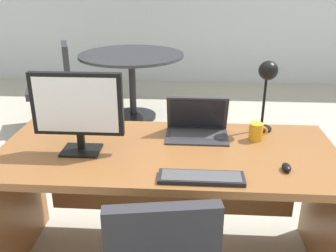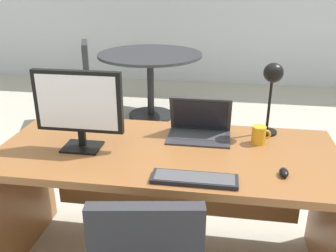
{
  "view_description": "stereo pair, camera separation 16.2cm",
  "coord_description": "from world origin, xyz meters",
  "px_view_note": "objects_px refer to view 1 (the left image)",
  "views": [
    {
      "loc": [
        0.12,
        -1.79,
        1.63
      ],
      "look_at": [
        0.0,
        0.04,
        0.87
      ],
      "focal_mm": 39.59,
      "sensor_mm": 36.0,
      "label": 1
    },
    {
      "loc": [
        0.28,
        -1.77,
        1.63
      ],
      "look_at": [
        0.0,
        0.04,
        0.87
      ],
      "focal_mm": 39.59,
      "sensor_mm": 36.0,
      "label": 2
    }
  ],
  "objects_px": {
    "laptop": "(197,123)",
    "meeting_chair_near": "(55,94)",
    "desk": "(168,178)",
    "mouse": "(286,167)",
    "keyboard": "(201,177)",
    "meeting_table": "(132,70)",
    "desk_lamp": "(267,80)",
    "monitor": "(77,107)",
    "coffee_mug": "(256,132)"
  },
  "relations": [
    {
      "from": "monitor",
      "to": "coffee_mug",
      "type": "relative_size",
      "value": 4.47
    },
    {
      "from": "keyboard",
      "to": "meeting_chair_near",
      "type": "height_order",
      "value": "meeting_chair_near"
    },
    {
      "from": "mouse",
      "to": "desk_lamp",
      "type": "bearing_deg",
      "value": 94.2
    },
    {
      "from": "monitor",
      "to": "keyboard",
      "type": "relative_size",
      "value": 1.19
    },
    {
      "from": "coffee_mug",
      "to": "meeting_table",
      "type": "bearing_deg",
      "value": 115.44
    },
    {
      "from": "mouse",
      "to": "desk_lamp",
      "type": "height_order",
      "value": "desk_lamp"
    },
    {
      "from": "desk",
      "to": "mouse",
      "type": "relative_size",
      "value": 23.97
    },
    {
      "from": "desk",
      "to": "keyboard",
      "type": "relative_size",
      "value": 4.62
    },
    {
      "from": "laptop",
      "to": "desk_lamp",
      "type": "height_order",
      "value": "desk_lamp"
    },
    {
      "from": "desk_lamp",
      "to": "monitor",
      "type": "bearing_deg",
      "value": -161.33
    },
    {
      "from": "desk",
      "to": "mouse",
      "type": "bearing_deg",
      "value": -22.5
    },
    {
      "from": "desk",
      "to": "meeting_table",
      "type": "distance_m",
      "value": 2.43
    },
    {
      "from": "laptop",
      "to": "coffee_mug",
      "type": "distance_m",
      "value": 0.34
    },
    {
      "from": "meeting_chair_near",
      "to": "meeting_table",
      "type": "bearing_deg",
      "value": 20.03
    },
    {
      "from": "coffee_mug",
      "to": "keyboard",
      "type": "bearing_deg",
      "value": -124.4
    },
    {
      "from": "desk",
      "to": "meeting_chair_near",
      "type": "bearing_deg",
      "value": 124.47
    },
    {
      "from": "keyboard",
      "to": "meeting_table",
      "type": "height_order",
      "value": "meeting_table"
    },
    {
      "from": "laptop",
      "to": "mouse",
      "type": "relative_size",
      "value": 4.68
    },
    {
      "from": "desk_lamp",
      "to": "coffee_mug",
      "type": "distance_m",
      "value": 0.3
    },
    {
      "from": "desk",
      "to": "coffee_mug",
      "type": "xyz_separation_m",
      "value": [
        0.49,
        0.11,
        0.25
      ]
    },
    {
      "from": "laptop",
      "to": "keyboard",
      "type": "xyz_separation_m",
      "value": [
        0.02,
        -0.53,
        -0.06
      ]
    },
    {
      "from": "monitor",
      "to": "desk_lamp",
      "type": "distance_m",
      "value": 1.06
    },
    {
      "from": "laptop",
      "to": "meeting_table",
      "type": "relative_size",
      "value": 0.3
    },
    {
      "from": "monitor",
      "to": "laptop",
      "type": "bearing_deg",
      "value": 24.07
    },
    {
      "from": "laptop",
      "to": "meeting_chair_near",
      "type": "relative_size",
      "value": 0.38
    },
    {
      "from": "desk",
      "to": "laptop",
      "type": "height_order",
      "value": "laptop"
    },
    {
      "from": "desk",
      "to": "mouse",
      "type": "xyz_separation_m",
      "value": [
        0.58,
        -0.24,
        0.22
      ]
    },
    {
      "from": "meeting_chair_near",
      "to": "coffee_mug",
      "type": "bearing_deg",
      "value": -45.63
    },
    {
      "from": "desk_lamp",
      "to": "coffee_mug",
      "type": "xyz_separation_m",
      "value": [
        -0.06,
        -0.13,
        -0.26
      ]
    },
    {
      "from": "coffee_mug",
      "to": "desk",
      "type": "bearing_deg",
      "value": -167.5
    },
    {
      "from": "monitor",
      "to": "keyboard",
      "type": "distance_m",
      "value": 0.72
    },
    {
      "from": "desk_lamp",
      "to": "meeting_chair_near",
      "type": "height_order",
      "value": "desk_lamp"
    },
    {
      "from": "desk",
      "to": "meeting_chair_near",
      "type": "height_order",
      "value": "meeting_chair_near"
    },
    {
      "from": "keyboard",
      "to": "mouse",
      "type": "distance_m",
      "value": 0.42
    },
    {
      "from": "monitor",
      "to": "meeting_chair_near",
      "type": "bearing_deg",
      "value": 113.86
    },
    {
      "from": "monitor",
      "to": "meeting_table",
      "type": "distance_m",
      "value": 2.5
    },
    {
      "from": "laptop",
      "to": "keyboard",
      "type": "relative_size",
      "value": 0.9
    },
    {
      "from": "monitor",
      "to": "meeting_table",
      "type": "height_order",
      "value": "monitor"
    },
    {
      "from": "desk_lamp",
      "to": "meeting_table",
      "type": "bearing_deg",
      "value": 117.97
    },
    {
      "from": "laptop",
      "to": "coffee_mug",
      "type": "bearing_deg",
      "value": -10.64
    },
    {
      "from": "laptop",
      "to": "mouse",
      "type": "bearing_deg",
      "value": -44.2
    },
    {
      "from": "mouse",
      "to": "meeting_table",
      "type": "relative_size",
      "value": 0.06
    },
    {
      "from": "desk",
      "to": "laptop",
      "type": "xyz_separation_m",
      "value": [
        0.16,
        0.17,
        0.27
      ]
    },
    {
      "from": "monitor",
      "to": "coffee_mug",
      "type": "distance_m",
      "value": 0.99
    },
    {
      "from": "keyboard",
      "to": "meeting_chair_near",
      "type": "xyz_separation_m",
      "value": [
        -1.59,
        2.41,
        -0.38
      ]
    },
    {
      "from": "mouse",
      "to": "meeting_chair_near",
      "type": "bearing_deg",
      "value": 130.98
    },
    {
      "from": "laptop",
      "to": "meeting_chair_near",
      "type": "distance_m",
      "value": 2.49
    },
    {
      "from": "coffee_mug",
      "to": "desk_lamp",
      "type": "bearing_deg",
      "value": 66.19
    },
    {
      "from": "desk",
      "to": "laptop",
      "type": "distance_m",
      "value": 0.36
    },
    {
      "from": "coffee_mug",
      "to": "meeting_chair_near",
      "type": "relative_size",
      "value": 0.11
    }
  ]
}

